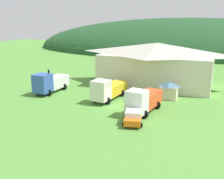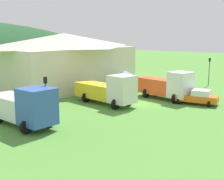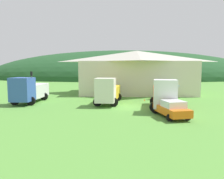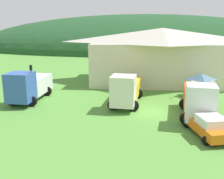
# 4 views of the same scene
# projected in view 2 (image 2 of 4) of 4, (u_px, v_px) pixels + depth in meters

# --- Properties ---
(ground_plane) EXTENTS (200.00, 200.00, 0.00)m
(ground_plane) POSITION_uv_depth(u_px,v_px,m) (139.00, 103.00, 34.22)
(ground_plane) COLOR #518C38
(depot_building) EXTENTS (21.19, 12.21, 7.84)m
(depot_building) POSITION_uv_depth(u_px,v_px,m) (65.00, 60.00, 44.05)
(depot_building) COLOR beige
(depot_building) RESTS_ON ground
(play_shed_cream) EXTENTS (2.72, 2.29, 2.74)m
(play_shed_cream) POSITION_uv_depth(u_px,v_px,m) (125.00, 80.00, 42.36)
(play_shed_cream) COLOR beige
(play_shed_cream) RESTS_ON ground
(box_truck_blue) EXTENTS (3.32, 7.31, 3.49)m
(box_truck_blue) POSITION_uv_depth(u_px,v_px,m) (24.00, 106.00, 25.38)
(box_truck_blue) COLOR #3356AD
(box_truck_blue) RESTS_ON ground
(heavy_rig_striped) EXTENTS (3.54, 8.02, 3.47)m
(heavy_rig_striped) POSITION_uv_depth(u_px,v_px,m) (108.00, 90.00, 33.29)
(heavy_rig_striped) COLOR silver
(heavy_rig_striped) RESTS_ON ground
(heavy_rig_white) EXTENTS (3.73, 7.39, 3.49)m
(heavy_rig_white) POSITION_uv_depth(u_px,v_px,m) (167.00, 85.00, 36.01)
(heavy_rig_white) COLOR white
(heavy_rig_white) RESTS_ON ground
(service_pickup_orange) EXTENTS (3.07, 5.13, 1.66)m
(service_pickup_orange) POSITION_uv_depth(u_px,v_px,m) (197.00, 97.00, 33.69)
(service_pickup_orange) COLOR orange
(service_pickup_orange) RESTS_ON ground
(traffic_light_west) EXTENTS (0.20, 0.32, 4.26)m
(traffic_light_west) POSITION_uv_depth(u_px,v_px,m) (46.00, 97.00, 25.05)
(traffic_light_west) COLOR #4C4C51
(traffic_light_west) RESTS_ON ground
(traffic_light_east) EXTENTS (0.20, 0.32, 4.18)m
(traffic_light_east) POSITION_uv_depth(u_px,v_px,m) (209.00, 69.00, 45.95)
(traffic_light_east) COLOR #4C4C51
(traffic_light_east) RESTS_ON ground
(traffic_cone_near_pickup) EXTENTS (0.36, 0.36, 0.47)m
(traffic_cone_near_pickup) POSITION_uv_depth(u_px,v_px,m) (184.00, 99.00, 36.63)
(traffic_cone_near_pickup) COLOR orange
(traffic_cone_near_pickup) RESTS_ON ground
(traffic_cone_mid_row) EXTENTS (0.36, 0.36, 0.52)m
(traffic_cone_mid_row) POSITION_uv_depth(u_px,v_px,m) (118.00, 95.00, 39.11)
(traffic_cone_mid_row) COLOR orange
(traffic_cone_mid_row) RESTS_ON ground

